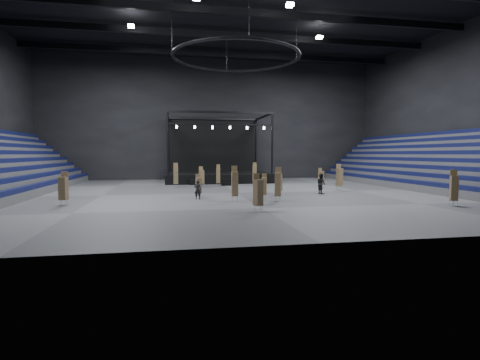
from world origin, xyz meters
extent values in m
plane|color=#4E4E50|center=(0.00, 0.00, 0.00)|extent=(50.00, 50.00, 0.00)
cube|color=black|center=(0.00, 0.00, 18.00)|extent=(50.00, 42.00, 0.20)
cube|color=black|center=(0.00, 21.00, 9.00)|extent=(50.00, 0.20, 18.00)
cube|color=black|center=(0.00, -21.00, 9.00)|extent=(50.00, 0.20, 18.00)
cube|color=black|center=(25.00, 0.00, 9.00)|extent=(0.20, 42.00, 18.00)
cube|color=#0C1137|center=(-18.12, 0.00, 0.95)|extent=(0.59, 40.00, 0.40)
cube|color=#0C1137|center=(-19.02, 0.00, 1.70)|extent=(0.59, 40.00, 0.40)
cube|color=#0C1137|center=(-19.91, 0.00, 2.45)|extent=(0.59, 40.00, 0.40)
cube|color=#0C1137|center=(-20.82, 0.00, 3.20)|extent=(0.59, 40.00, 0.40)
cube|color=#4C4D4F|center=(21.40, 0.00, 0.38)|extent=(7.20, 40.00, 0.75)
cube|color=#0C1137|center=(18.12, 0.00, 0.95)|extent=(0.59, 40.00, 0.40)
cube|color=#4C4D4F|center=(21.85, 0.00, 0.75)|extent=(6.30, 40.00, 1.50)
cube|color=#0C1137|center=(19.02, 0.00, 1.70)|extent=(0.59, 40.00, 0.40)
cube|color=#4C4D4F|center=(22.30, 0.00, 1.12)|extent=(5.40, 40.00, 2.25)
cube|color=#0C1137|center=(19.91, 0.00, 2.45)|extent=(0.59, 40.00, 0.40)
cube|color=#4C4D4F|center=(22.75, 0.00, 1.50)|extent=(4.50, 40.00, 3.00)
cube|color=#0C1137|center=(20.82, 0.00, 3.20)|extent=(0.59, 40.00, 0.40)
cube|color=#4C4D4F|center=(23.20, 0.00, 1.88)|extent=(3.60, 40.00, 3.75)
cube|color=#0C1137|center=(21.71, 0.00, 3.95)|extent=(0.59, 40.00, 0.40)
cube|color=#4C4D4F|center=(23.65, 0.00, 2.25)|extent=(2.70, 40.00, 4.50)
cube|color=#0C1137|center=(22.61, 0.00, 4.70)|extent=(0.59, 40.00, 0.40)
cube|color=#4C4D4F|center=(24.10, 0.00, 2.62)|extent=(1.80, 40.00, 5.25)
cube|color=#0C1137|center=(23.52, 0.00, 5.45)|extent=(0.59, 40.00, 0.40)
cube|color=#4C4D4F|center=(24.55, 0.00, 3.00)|extent=(0.90, 40.00, 6.00)
cube|color=#0C1137|center=(24.41, 0.00, 6.20)|extent=(0.59, 40.00, 0.40)
cube|color=black|center=(0.00, 15.50, 0.60)|extent=(14.00, 10.00, 1.20)
cube|color=black|center=(0.00, 20.30, 5.20)|extent=(13.30, 0.30, 8.00)
cylinder|color=black|center=(-6.60, 10.90, 5.10)|extent=(0.24, 0.24, 7.80)
cylinder|color=black|center=(-6.60, 20.10, 5.10)|extent=(0.24, 0.24, 7.80)
cylinder|color=black|center=(6.60, 10.90, 5.10)|extent=(0.24, 0.24, 7.80)
cylinder|color=black|center=(6.60, 20.10, 5.10)|extent=(0.24, 0.24, 7.80)
cube|color=black|center=(0.00, 10.90, 9.00)|extent=(13.40, 0.25, 0.25)
cube|color=black|center=(0.00, 20.10, 9.00)|extent=(13.40, 0.25, 0.25)
cube|color=black|center=(0.00, 10.90, 7.50)|extent=(13.40, 0.20, 0.20)
cylinder|color=white|center=(-5.50, 10.90, 7.10)|extent=(0.24, 0.24, 0.35)
cylinder|color=white|center=(-3.30, 10.90, 7.10)|extent=(0.24, 0.24, 0.35)
cylinder|color=white|center=(-1.10, 10.90, 7.10)|extent=(0.24, 0.24, 0.35)
cylinder|color=white|center=(1.10, 10.90, 7.10)|extent=(0.24, 0.24, 0.35)
cylinder|color=white|center=(3.30, 10.90, 7.10)|extent=(0.24, 0.24, 0.35)
cylinder|color=white|center=(5.50, 10.90, 7.10)|extent=(0.24, 0.24, 0.35)
torus|color=black|center=(0.00, 0.00, 13.00)|extent=(12.30, 12.30, 0.30)
cylinder|color=black|center=(6.00, 0.00, 15.50)|extent=(0.04, 0.04, 5.00)
cylinder|color=black|center=(0.00, 6.00, 15.50)|extent=(0.04, 0.04, 5.00)
cylinder|color=black|center=(-6.00, 0.00, 15.50)|extent=(0.04, 0.04, 5.00)
cylinder|color=black|center=(0.00, -6.00, 15.50)|extent=(0.04, 0.04, 5.00)
cube|color=black|center=(0.00, 0.00, 17.20)|extent=(49.00, 0.35, 0.70)
cube|color=black|center=(0.00, 7.00, 17.20)|extent=(49.00, 0.35, 0.70)
cube|color=black|center=(0.00, 15.00, 17.20)|extent=(49.00, 0.35, 0.70)
cube|color=white|center=(-10.00, 4.00, 16.60)|extent=(0.60, 0.60, 0.25)
cube|color=white|center=(10.00, 4.00, 16.60)|extent=(0.60, 0.60, 0.25)
cube|color=white|center=(4.00, -4.00, 16.60)|extent=(0.60, 0.60, 0.25)
cube|color=black|center=(-3.47, 10.22, 0.34)|extent=(1.03, 0.52, 0.68)
cube|color=black|center=(0.30, 8.60, 0.40)|extent=(1.23, 0.67, 0.80)
cube|color=black|center=(4.89, 10.24, 0.41)|extent=(1.35, 0.98, 0.81)
cylinder|color=silver|center=(-1.41, -6.52, 0.21)|extent=(0.03, 0.03, 0.42)
cylinder|color=silver|center=(-1.41, -6.12, 0.21)|extent=(0.03, 0.03, 0.42)
cylinder|color=silver|center=(-1.01, -6.52, 0.21)|extent=(0.03, 0.03, 0.42)
cylinder|color=silver|center=(-1.01, -6.12, 0.21)|extent=(0.03, 0.03, 0.42)
cube|color=olive|center=(-1.21, -6.32, 1.39)|extent=(0.51, 0.51, 1.95)
cube|color=olive|center=(-1.20, -6.11, 2.32)|extent=(0.48, 0.08, 1.07)
cylinder|color=silver|center=(-5.93, 6.46, 0.22)|extent=(0.03, 0.03, 0.44)
cylinder|color=silver|center=(-5.93, 6.88, 0.22)|extent=(0.03, 0.03, 0.44)
cylinder|color=silver|center=(-5.51, 6.46, 0.22)|extent=(0.03, 0.03, 0.44)
cylinder|color=silver|center=(-5.51, 6.88, 0.22)|extent=(0.03, 0.03, 0.44)
cube|color=olive|center=(-5.72, 6.67, 1.39)|extent=(0.53, 0.53, 1.90)
cube|color=olive|center=(-5.72, 6.89, 2.29)|extent=(0.51, 0.07, 1.04)
cylinder|color=silver|center=(10.91, 0.52, 0.23)|extent=(0.03, 0.03, 0.45)
cylinder|color=silver|center=(10.91, 0.95, 0.23)|extent=(0.03, 0.03, 0.45)
cylinder|color=silver|center=(11.34, 0.52, 0.23)|extent=(0.03, 0.03, 0.45)
cylinder|color=silver|center=(11.34, 0.95, 0.23)|extent=(0.03, 0.03, 0.45)
cube|color=olive|center=(11.12, 0.74, 1.37)|extent=(0.58, 0.58, 1.84)
cube|color=olive|center=(11.11, 0.96, 2.25)|extent=(0.52, 0.10, 1.01)
cylinder|color=silver|center=(-0.94, 7.82, 0.19)|extent=(0.03, 0.03, 0.37)
cylinder|color=silver|center=(-0.94, 8.18, 0.19)|extent=(0.03, 0.03, 0.37)
cylinder|color=silver|center=(-0.58, 7.82, 0.19)|extent=(0.03, 0.03, 0.37)
cylinder|color=silver|center=(-0.58, 8.18, 0.19)|extent=(0.03, 0.03, 0.37)
cube|color=olive|center=(-0.76, 8.00, 1.25)|extent=(0.52, 0.52, 1.76)
cube|color=olive|center=(-0.73, 8.18, 2.08)|extent=(0.43, 0.13, 0.97)
cylinder|color=silver|center=(10.22, 3.71, 0.20)|extent=(0.03, 0.03, 0.40)
cylinder|color=silver|center=(10.22, 4.09, 0.20)|extent=(0.03, 0.03, 0.40)
cylinder|color=silver|center=(10.59, 3.71, 0.20)|extent=(0.03, 0.03, 0.40)
cylinder|color=silver|center=(10.59, 4.09, 0.20)|extent=(0.03, 0.03, 0.40)
cube|color=olive|center=(10.40, 3.90, 1.13)|extent=(0.60, 0.60, 1.47)
cube|color=olive|center=(10.34, 4.09, 1.82)|extent=(0.45, 0.20, 0.81)
cylinder|color=silver|center=(2.03, -7.09, 0.20)|extent=(0.03, 0.03, 0.40)
cylinder|color=silver|center=(2.03, -6.71, 0.20)|extent=(0.03, 0.03, 0.40)
cylinder|color=silver|center=(2.41, -7.09, 0.20)|extent=(0.03, 0.03, 0.40)
cylinder|color=silver|center=(2.41, -6.71, 0.20)|extent=(0.03, 0.03, 0.40)
cube|color=olive|center=(2.22, -6.90, 1.35)|extent=(0.64, 0.64, 1.89)
cube|color=olive|center=(2.30, -6.71, 2.24)|extent=(0.45, 0.24, 1.04)
cylinder|color=silver|center=(1.30, -5.45, 0.18)|extent=(0.03, 0.03, 0.36)
cylinder|color=silver|center=(1.30, -5.12, 0.18)|extent=(0.03, 0.03, 0.36)
cylinder|color=silver|center=(1.64, -5.45, 0.18)|extent=(0.03, 0.03, 0.36)
cylinder|color=silver|center=(1.64, -5.12, 0.18)|extent=(0.03, 0.03, 0.36)
cube|color=olive|center=(1.47, -5.28, 1.08)|extent=(0.54, 0.54, 1.44)
cube|color=olive|center=(1.53, -5.12, 1.75)|extent=(0.40, 0.18, 0.79)
cylinder|color=silver|center=(-4.05, -3.41, 0.18)|extent=(0.03, 0.03, 0.36)
cylinder|color=silver|center=(-4.05, -3.06, 0.18)|extent=(0.03, 0.03, 0.36)
cylinder|color=silver|center=(-3.71, -3.41, 0.18)|extent=(0.03, 0.03, 0.36)
cylinder|color=silver|center=(-3.71, -3.06, 0.18)|extent=(0.03, 0.03, 0.36)
cube|color=olive|center=(-3.88, -3.24, 1.04)|extent=(0.53, 0.53, 1.37)
cube|color=olive|center=(-3.93, -3.06, 1.68)|extent=(0.42, 0.16, 0.75)
cylinder|color=silver|center=(3.42, -2.58, 0.20)|extent=(0.03, 0.03, 0.40)
cylinder|color=silver|center=(3.42, -2.21, 0.20)|extent=(0.03, 0.03, 0.40)
cylinder|color=silver|center=(3.80, -2.58, 0.20)|extent=(0.03, 0.03, 0.40)
cylinder|color=silver|center=(3.80, -2.21, 0.20)|extent=(0.03, 0.03, 0.40)
cube|color=olive|center=(3.61, -2.40, 1.14)|extent=(0.61, 0.61, 1.50)
cube|color=olive|center=(3.54, -2.21, 1.84)|extent=(0.45, 0.22, 0.82)
cylinder|color=silver|center=(3.45, 7.81, 0.20)|extent=(0.03, 0.03, 0.41)
cylinder|color=silver|center=(3.45, 8.19, 0.20)|extent=(0.03, 0.03, 0.41)
cylinder|color=silver|center=(3.84, 7.81, 0.20)|extent=(0.03, 0.03, 0.41)
cylinder|color=silver|center=(3.84, 8.19, 0.20)|extent=(0.03, 0.03, 0.41)
cube|color=olive|center=(3.64, 8.00, 1.35)|extent=(0.59, 0.59, 1.90)
cube|color=olive|center=(3.69, 8.20, 2.25)|extent=(0.47, 0.17, 1.04)
cylinder|color=silver|center=(-14.21, -6.88, 0.22)|extent=(0.03, 0.03, 0.44)
cylinder|color=silver|center=(-14.21, -6.46, 0.22)|extent=(0.03, 0.03, 0.44)
cylinder|color=silver|center=(-13.79, -6.88, 0.22)|extent=(0.03, 0.03, 0.44)
cylinder|color=silver|center=(-13.79, -6.46, 0.22)|extent=(0.03, 0.03, 0.44)
cube|color=olive|center=(-14.00, -6.67, 1.28)|extent=(0.64, 0.64, 1.68)
cube|color=olive|center=(-13.95, -6.46, 2.07)|extent=(0.51, 0.19, 0.92)
cylinder|color=silver|center=(-0.81, -12.20, 0.21)|extent=(0.03, 0.03, 0.41)
cylinder|color=silver|center=(-0.81, -11.80, 0.21)|extent=(0.03, 0.03, 0.41)
cylinder|color=silver|center=(-0.42, -12.20, 0.21)|extent=(0.03, 0.03, 0.41)
cylinder|color=silver|center=(-0.42, -11.80, 0.21)|extent=(0.03, 0.03, 0.41)
cube|color=olive|center=(-0.61, -12.00, 1.27)|extent=(0.65, 0.65, 1.71)
cube|color=olive|center=(-0.70, -11.81, 2.07)|extent=(0.46, 0.25, 0.94)
cylinder|color=silver|center=(-3.00, 6.73, 0.20)|extent=(0.03, 0.03, 0.40)
cylinder|color=silver|center=(-3.00, 7.12, 0.20)|extent=(0.03, 0.03, 0.40)
cylinder|color=silver|center=(-2.62, 6.73, 0.20)|extent=(0.03, 0.03, 0.40)
cylinder|color=silver|center=(-2.62, 7.12, 0.20)|extent=(0.03, 0.03, 0.40)
cube|color=olive|center=(-2.81, 6.93, 1.19)|extent=(0.61, 0.61, 1.58)
cube|color=olive|center=(-2.87, 7.11, 1.94)|extent=(0.46, 0.21, 0.87)
cylinder|color=silver|center=(13.81, -12.19, 0.20)|extent=(0.03, 0.03, 0.41)
cylinder|color=silver|center=(13.81, -11.81, 0.20)|extent=(0.03, 0.03, 0.41)
cylinder|color=silver|center=(14.19, -12.19, 0.20)|extent=(0.03, 0.03, 0.41)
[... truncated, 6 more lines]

